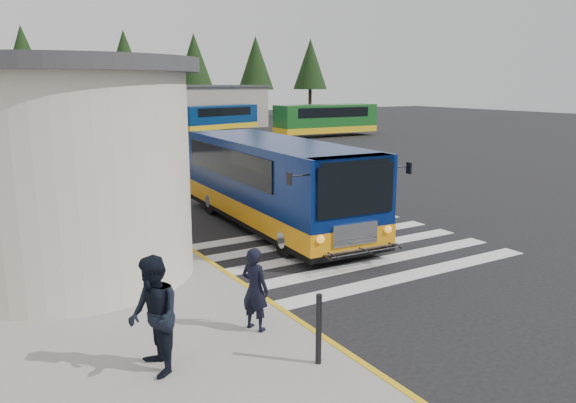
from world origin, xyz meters
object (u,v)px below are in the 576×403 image
transit_bus (274,186)px  pedestrian_b (154,316)px  pedestrian_a (255,289)px  bollard (319,329)px  far_bus_a (217,117)px  far_bus_b (326,119)px

transit_bus → pedestrian_b: 9.42m
pedestrian_a → bollard: bearing=164.6°
bollard → far_bus_a: far_bus_a is taller
pedestrian_a → pedestrian_b: size_ratio=0.83×
bollard → far_bus_b: bearing=54.8°
pedestrian_b → far_bus_a: far_bus_a is taller
pedestrian_a → far_bus_a: size_ratio=0.18×
transit_bus → pedestrian_a: transit_bus is taller
pedestrian_a → far_bus_b: 38.26m
pedestrian_b → bollard: pedestrian_b is taller
pedestrian_b → far_bus_b: bearing=142.7°
pedestrian_b → far_bus_b: 39.93m
pedestrian_a → far_bus_b: far_bus_b is taller
transit_bus → bollard: 9.06m
far_bus_b → pedestrian_b: bearing=142.8°
pedestrian_b → far_bus_b: (24.93, 31.19, 0.43)m
pedestrian_a → far_bus_a: bearing=-47.8°
pedestrian_b → far_bus_a: size_ratio=0.22×
transit_bus → bollard: bearing=-112.1°
transit_bus → bollard: size_ratio=8.56×
pedestrian_b → pedestrian_a: bearing=107.4°
pedestrian_a → far_bus_b: (22.94, 30.61, 0.59)m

